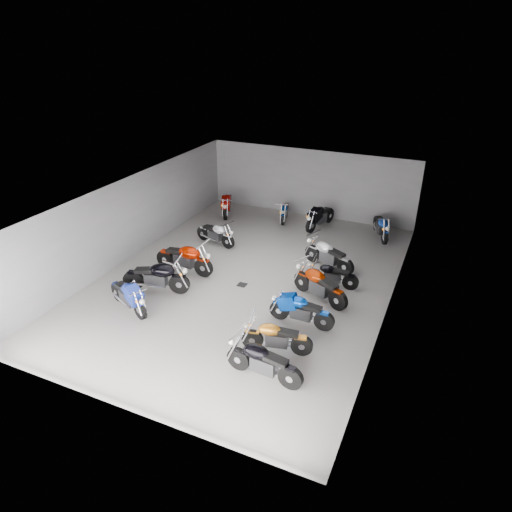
{
  "coord_description": "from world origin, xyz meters",
  "views": [
    {
      "loc": [
        6.22,
        -13.15,
        8.22
      ],
      "look_at": [
        0.33,
        -0.02,
        1.0
      ],
      "focal_mm": 32.0,
      "sensor_mm": 36.0,
      "label": 1
    }
  ],
  "objects_px": {
    "motorcycle_left_f": "(216,233)",
    "motorcycle_left_b": "(128,296)",
    "motorcycle_right_a": "(263,362)",
    "motorcycle_right_b": "(276,337)",
    "motorcycle_right_c": "(301,310)",
    "motorcycle_back_c": "(285,211)",
    "drain_grate": "(242,285)",
    "motorcycle_left_c": "(157,277)",
    "motorcycle_back_a": "(227,204)",
    "motorcycle_left_d": "(185,258)",
    "motorcycle_right_f": "(328,255)",
    "motorcycle_back_d": "(320,217)",
    "motorcycle_right_e": "(332,275)",
    "motorcycle_back_f": "(381,226)",
    "motorcycle_right_d": "(319,285)"
  },
  "relations": [
    {
      "from": "motorcycle_right_b",
      "to": "motorcycle_back_c",
      "type": "xyz_separation_m",
      "value": [
        -3.31,
        9.34,
        -0.04
      ]
    },
    {
      "from": "motorcycle_right_e",
      "to": "motorcycle_back_a",
      "type": "bearing_deg",
      "value": 49.77
    },
    {
      "from": "motorcycle_left_f",
      "to": "motorcycle_back_f",
      "type": "bearing_deg",
      "value": 133.6
    },
    {
      "from": "motorcycle_left_c",
      "to": "motorcycle_back_f",
      "type": "bearing_deg",
      "value": 126.27
    },
    {
      "from": "motorcycle_back_d",
      "to": "motorcycle_right_a",
      "type": "bearing_deg",
      "value": 113.32
    },
    {
      "from": "motorcycle_right_a",
      "to": "motorcycle_right_c",
      "type": "relative_size",
      "value": 1.05
    },
    {
      "from": "motorcycle_left_f",
      "to": "motorcycle_back_c",
      "type": "relative_size",
      "value": 1.09
    },
    {
      "from": "motorcycle_right_c",
      "to": "motorcycle_back_f",
      "type": "distance_m",
      "value": 7.7
    },
    {
      "from": "motorcycle_right_b",
      "to": "motorcycle_right_c",
      "type": "bearing_deg",
      "value": -19.56
    },
    {
      "from": "motorcycle_right_a",
      "to": "motorcycle_back_d",
      "type": "xyz_separation_m",
      "value": [
        -1.62,
        10.29,
        0.01
      ]
    },
    {
      "from": "drain_grate",
      "to": "motorcycle_left_c",
      "type": "relative_size",
      "value": 0.14
    },
    {
      "from": "motorcycle_right_f",
      "to": "motorcycle_back_a",
      "type": "bearing_deg",
      "value": 81.94
    },
    {
      "from": "motorcycle_right_a",
      "to": "motorcycle_right_b",
      "type": "distance_m",
      "value": 1.16
    },
    {
      "from": "drain_grate",
      "to": "motorcycle_back_d",
      "type": "xyz_separation_m",
      "value": [
        0.97,
        6.16,
        0.53
      ]
    },
    {
      "from": "motorcycle_back_a",
      "to": "drain_grate",
      "type": "bearing_deg",
      "value": 100.65
    },
    {
      "from": "motorcycle_right_c",
      "to": "motorcycle_back_d",
      "type": "height_order",
      "value": "motorcycle_back_d"
    },
    {
      "from": "motorcycle_left_f",
      "to": "motorcycle_right_c",
      "type": "bearing_deg",
      "value": 65.65
    },
    {
      "from": "motorcycle_right_f",
      "to": "motorcycle_back_c",
      "type": "distance_m",
      "value": 5.03
    },
    {
      "from": "motorcycle_left_c",
      "to": "motorcycle_right_e",
      "type": "xyz_separation_m",
      "value": [
        5.39,
        2.81,
        -0.12
      ]
    },
    {
      "from": "motorcycle_right_b",
      "to": "motorcycle_back_c",
      "type": "distance_m",
      "value": 9.91
    },
    {
      "from": "motorcycle_left_b",
      "to": "motorcycle_right_c",
      "type": "relative_size",
      "value": 0.96
    },
    {
      "from": "motorcycle_left_f",
      "to": "motorcycle_right_e",
      "type": "height_order",
      "value": "motorcycle_left_f"
    },
    {
      "from": "motorcycle_right_d",
      "to": "drain_grate",
      "type": "bearing_deg",
      "value": 119.15
    },
    {
      "from": "motorcycle_back_c",
      "to": "motorcycle_left_b",
      "type": "bearing_deg",
      "value": 65.2
    },
    {
      "from": "motorcycle_left_b",
      "to": "motorcycle_back_f",
      "type": "xyz_separation_m",
      "value": [
        6.37,
        9.12,
        -0.0
      ]
    },
    {
      "from": "motorcycle_right_f",
      "to": "motorcycle_left_d",
      "type": "bearing_deg",
      "value": 139.15
    },
    {
      "from": "motorcycle_right_c",
      "to": "motorcycle_right_f",
      "type": "xyz_separation_m",
      "value": [
        -0.27,
        3.94,
        0.03
      ]
    },
    {
      "from": "motorcycle_right_d",
      "to": "motorcycle_back_d",
      "type": "relative_size",
      "value": 0.97
    },
    {
      "from": "motorcycle_right_a",
      "to": "motorcycle_right_b",
      "type": "xyz_separation_m",
      "value": [
        -0.1,
        1.15,
        -0.04
      ]
    },
    {
      "from": "motorcycle_left_d",
      "to": "motorcycle_right_f",
      "type": "relative_size",
      "value": 1.13
    },
    {
      "from": "motorcycle_left_f",
      "to": "motorcycle_left_b",
      "type": "bearing_deg",
      "value": 12.29
    },
    {
      "from": "motorcycle_right_d",
      "to": "motorcycle_back_a",
      "type": "distance_m",
      "value": 8.61
    },
    {
      "from": "motorcycle_left_f",
      "to": "motorcycle_back_c",
      "type": "xyz_separation_m",
      "value": [
        1.68,
        3.72,
        -0.04
      ]
    },
    {
      "from": "motorcycle_left_d",
      "to": "motorcycle_right_f",
      "type": "distance_m",
      "value": 5.39
    },
    {
      "from": "motorcycle_right_a",
      "to": "motorcycle_right_b",
      "type": "height_order",
      "value": "motorcycle_right_a"
    },
    {
      "from": "motorcycle_back_a",
      "to": "motorcycle_left_d",
      "type": "bearing_deg",
      "value": 81.43
    },
    {
      "from": "motorcycle_right_e",
      "to": "motorcycle_right_f",
      "type": "relative_size",
      "value": 0.88
    },
    {
      "from": "motorcycle_left_b",
      "to": "motorcycle_right_a",
      "type": "height_order",
      "value": "motorcycle_right_a"
    },
    {
      "from": "motorcycle_right_a",
      "to": "motorcycle_back_d",
      "type": "relative_size",
      "value": 0.99
    },
    {
      "from": "motorcycle_right_c",
      "to": "motorcycle_right_d",
      "type": "xyz_separation_m",
      "value": [
        0.09,
        1.62,
        0.05
      ]
    },
    {
      "from": "drain_grate",
      "to": "motorcycle_left_d",
      "type": "xyz_separation_m",
      "value": [
        -2.35,
        0.0,
        0.57
      ]
    },
    {
      "from": "motorcycle_back_c",
      "to": "motorcycle_left_c",
      "type": "bearing_deg",
      "value": 64.6
    },
    {
      "from": "motorcycle_left_f",
      "to": "motorcycle_right_d",
      "type": "height_order",
      "value": "motorcycle_right_d"
    },
    {
      "from": "motorcycle_left_b",
      "to": "motorcycle_right_b",
      "type": "xyz_separation_m",
      "value": [
        5.14,
        -0.06,
        -0.03
      ]
    },
    {
      "from": "motorcycle_left_f",
      "to": "motorcycle_right_a",
      "type": "distance_m",
      "value": 8.47
    },
    {
      "from": "motorcycle_left_f",
      "to": "motorcycle_back_d",
      "type": "xyz_separation_m",
      "value": [
        3.47,
        3.51,
        0.05
      ]
    },
    {
      "from": "motorcycle_right_a",
      "to": "motorcycle_right_d",
      "type": "xyz_separation_m",
      "value": [
        0.18,
        4.32,
        0.02
      ]
    },
    {
      "from": "motorcycle_left_d",
      "to": "motorcycle_back_a",
      "type": "bearing_deg",
      "value": -166.72
    },
    {
      "from": "motorcycle_left_d",
      "to": "motorcycle_right_e",
      "type": "distance_m",
      "value": 5.4
    },
    {
      "from": "motorcycle_left_d",
      "to": "motorcycle_back_a",
      "type": "distance_m",
      "value": 6.07
    }
  ]
}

